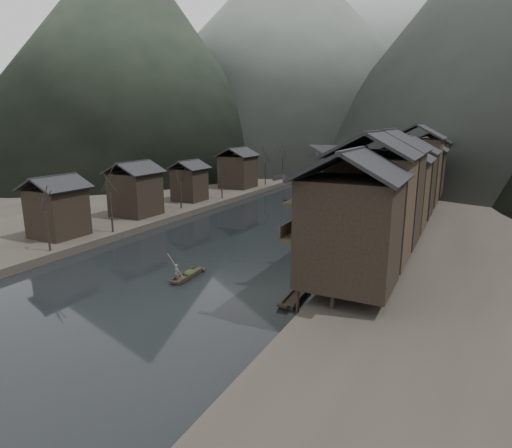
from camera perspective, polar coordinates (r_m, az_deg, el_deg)
The scene contains 13 objects.
water at distance 49.07m, azimuth -5.53°, elevation -4.41°, with size 300.00×300.00×0.00m, color black.
left_bank at distance 100.63m, azimuth -10.22°, elevation 5.04°, with size 40.00×200.00×1.20m, color #2D2823.
stilt_houses at distance 59.01m, azimuth 19.14°, elevation 6.53°, with size 9.00×67.60×14.95m.
left_houses at distance 75.57m, azimuth -10.64°, elevation 6.15°, with size 8.10×53.20×8.73m.
bare_trees at distance 79.88m, azimuth -5.21°, elevation 7.33°, with size 3.99×71.09×7.99m.
moored_sampans at distance 60.86m, azimuth 13.76°, elevation -1.00°, with size 2.83×56.55×0.47m.
midriver_boats at distance 94.33m, azimuth 8.18°, elevation 4.32°, with size 9.74×28.22×0.45m.
stone_bridge at distance 114.55m, azimuth 14.25°, elevation 8.13°, with size 40.00×6.00×9.00m.
hills at distance 210.58m, azimuth 23.84°, elevation 23.15°, with size 320.00×380.00×117.21m.
hero_sampan at distance 43.12m, azimuth -9.01°, elevation -6.80°, with size 1.27×4.83×0.43m.
cargo_heap at distance 43.10m, azimuth -8.85°, elevation -6.04°, with size 1.05×1.38×0.63m, color black.
boatman at distance 41.57m, azimuth -10.53°, elevation -6.08°, with size 0.61×0.40×1.68m, color #545456.
bamboo_pole at distance 40.64m, azimuth -10.47°, elevation -2.57°, with size 0.06×0.06×4.12m, color #8C7A51.
Camera 1 is at (25.26, -39.29, 15.05)m, focal length 30.00 mm.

